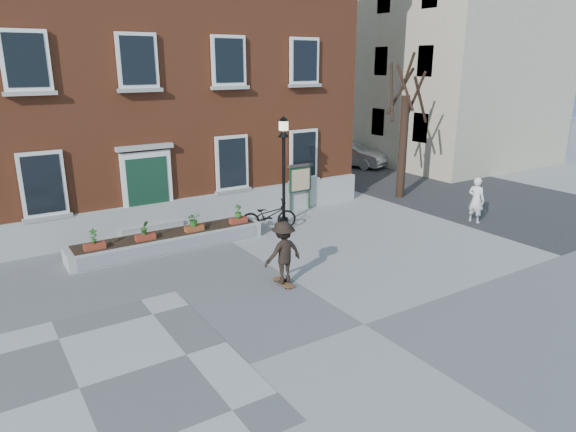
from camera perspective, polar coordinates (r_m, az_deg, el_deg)
ground at (r=12.11m, az=8.47°, el=-11.83°), size 100.00×100.00×0.00m
checker_patch at (r=10.65m, az=-22.18°, el=-17.33°), size 6.00×6.00×0.01m
bicycle at (r=18.22m, az=-2.19°, el=0.07°), size 2.14×1.28×1.06m
parked_car at (r=29.82m, az=7.03°, el=6.81°), size 2.92×4.33×1.35m
bystander at (r=20.22m, az=20.17°, el=1.69°), size 0.52×0.69×1.72m
brick_building at (r=22.47m, az=-20.46°, el=17.14°), size 18.40×10.85×12.60m
planter_assembly at (r=16.84m, az=-13.10°, el=-2.60°), size 6.20×1.12×1.15m
bare_tree at (r=22.87m, az=12.73°, el=8.89°), size 1.83×1.83×6.16m
side_street at (r=37.42m, az=9.98°, el=18.44°), size 15.20×36.00×14.50m
lamp_post at (r=18.52m, az=-0.49°, el=6.74°), size 0.40×0.40×3.93m
notice_board at (r=20.54m, az=1.36°, el=4.10°), size 1.10×0.16×1.87m
skateboarder at (r=13.60m, az=-0.53°, el=-4.08°), size 1.12×0.78×1.78m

